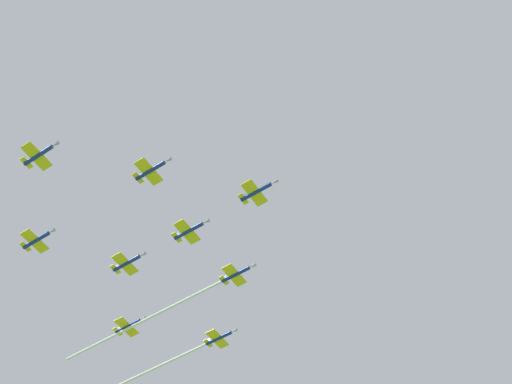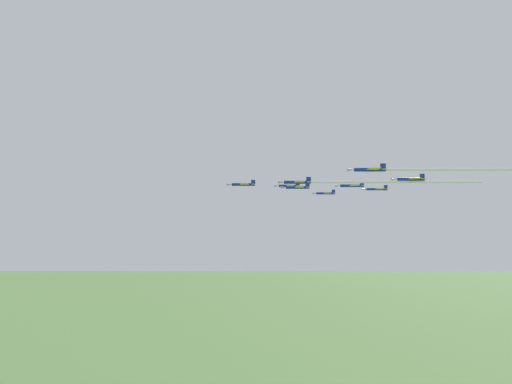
{
  "view_description": "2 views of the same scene",
  "coord_description": "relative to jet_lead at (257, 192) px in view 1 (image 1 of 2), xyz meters",
  "views": [
    {
      "loc": [
        -48.37,
        81.37,
        2.14
      ],
      "look_at": [
        7.49,
        6.38,
        142.38
      ],
      "focal_mm": 45.76,
      "sensor_mm": 36.0,
      "label": 1
    },
    {
      "loc": [
        24.03,
        -145.22,
        127.65
      ],
      "look_at": [
        12.5,
        6.97,
        139.42
      ],
      "focal_mm": 27.11,
      "sensor_mm": 36.0,
      "label": 2
    }
  ],
  "objects": [
    {
      "name": "jet_lead",
      "position": [
        0.0,
        0.0,
        0.0
      ],
      "size": [
        11.49,
        8.35,
        2.4
      ],
      "rotation": [
        0.0,
        0.0,
        1.63
      ],
      "color": "navy"
    },
    {
      "name": "jet_starboard_trail",
      "position": [
        59.73,
        -15.84,
        -0.09
      ],
      "size": [
        11.49,
        8.35,
        2.4
      ],
      "rotation": [
        0.0,
        0.0,
        1.63
      ],
      "color": "navy"
    },
    {
      "name": "jet_port_inner",
      "position": [
        42.58,
        -16.92,
        -1.13
      ],
      "size": [
        69.72,
        8.48,
        2.4
      ],
      "rotation": [
        0.0,
        0.0,
        1.63
      ],
      "color": "navy"
    },
    {
      "name": "jet_tail_end",
      "position": [
        57.29,
        23.17,
        -0.25
      ],
      "size": [
        11.49,
        8.35,
        2.4
      ],
      "rotation": [
        0.0,
        0.0,
        1.63
      ],
      "color": "navy"
    },
    {
      "name": "jet_starboard_outer",
      "position": [
        57.83,
        -35.54,
        0.56
      ],
      "size": [
        57.5,
        8.35,
        2.4
      ],
      "rotation": [
        0.0,
        0.0,
        1.63
      ],
      "color": "navy"
    },
    {
      "name": "jet_port_outer",
      "position": [
        21.45,
        1.34,
        -1.19
      ],
      "size": [
        11.49,
        8.35,
        2.4
      ],
      "rotation": [
        0.0,
        0.0,
        1.63
      ],
      "color": "navy"
    },
    {
      "name": "jet_port_trail",
      "position": [
        42.91,
        2.69,
        -0.54
      ],
      "size": [
        11.49,
        8.35,
        2.4
      ],
      "rotation": [
        0.0,
        0.0,
        1.63
      ],
      "color": "navy"
    },
    {
      "name": "jet_center_rear",
      "position": [
        36.57,
        41.45,
        -0.67
      ],
      "size": [
        11.49,
        8.35,
        2.4
      ],
      "rotation": [
        0.0,
        0.0,
        1.63
      ],
      "color": "navy"
    },
    {
      "name": "jet_starboard_inner",
      "position": [
        18.28,
        20.73,
        1.28
      ],
      "size": [
        11.49,
        8.35,
        2.4
      ],
      "rotation": [
        0.0,
        0.0,
        1.63
      ],
      "color": "navy"
    }
  ]
}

